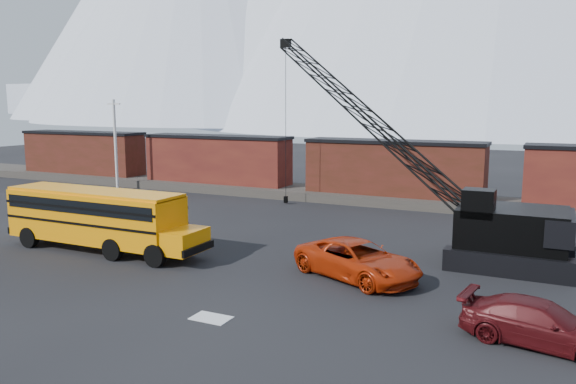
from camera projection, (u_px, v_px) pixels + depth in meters
name	position (u px, v px, depth m)	size (l,w,h in m)	color
ground	(254.00, 284.00, 23.80)	(160.00, 160.00, 0.00)	black
gravel_berm	(393.00, 199.00, 43.32)	(120.00, 5.00, 0.70)	#49423C
boxcar_west_far	(83.00, 152.00, 56.70)	(13.70, 3.10, 4.17)	#551E17
boxcar_west_near	(217.00, 159.00, 49.82)	(13.70, 3.10, 4.17)	#4A1715
boxcar_mid	(394.00, 168.00, 42.95)	(13.70, 3.10, 4.17)	#551E17
utility_pole	(116.00, 143.00, 49.49)	(1.40, 0.24, 8.00)	silver
snow_patch	(211.00, 318.00, 20.03)	(1.40, 0.90, 0.02)	silver
school_bus	(100.00, 217.00, 29.00)	(11.65, 2.65, 3.19)	orange
red_pickup	(358.00, 260.00, 24.53)	(2.75, 5.96, 1.66)	#B32808
maroon_suv	(540.00, 323.00, 17.75)	(1.98, 4.87, 1.41)	#490D10
crawler_crane	(360.00, 111.00, 33.99)	(20.11, 13.03, 12.50)	black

